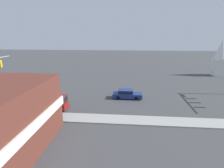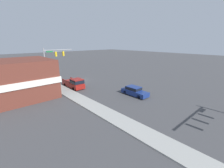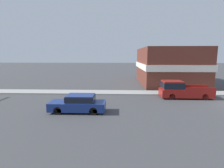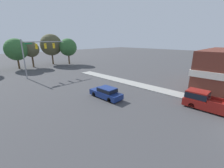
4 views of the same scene
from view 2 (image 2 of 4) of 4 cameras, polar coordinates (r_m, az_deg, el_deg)
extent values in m
plane|color=#424244|center=(35.47, -12.76, 1.26)|extent=(200.00, 200.00, 0.00)
cube|color=#9E9E99|center=(33.17, -21.34, -0.34)|extent=(2.40, 60.00, 0.14)
cylinder|color=gray|center=(35.53, -24.03, 6.40)|extent=(0.22, 0.22, 7.40)
cylinder|color=gray|center=(36.32, -19.75, 12.12)|extent=(6.39, 0.18, 0.18)
cube|color=gold|center=(36.12, -20.60, 10.64)|extent=(0.36, 0.36, 1.05)
sphere|color=yellow|center=(36.29, -20.77, 11.15)|extent=(0.22, 0.22, 0.22)
cube|color=gold|center=(36.80, -18.07, 10.95)|extent=(0.36, 0.36, 1.05)
sphere|color=yellow|center=(36.96, -18.24, 11.45)|extent=(0.22, 0.22, 0.22)
cube|color=#196B38|center=(35.62, -22.71, 11.30)|extent=(1.40, 0.04, 0.30)
cylinder|color=black|center=(25.13, 12.35, -4.02)|extent=(0.22, 0.66, 0.66)
cylinder|color=black|center=(23.95, 10.17, -4.90)|extent=(0.22, 0.66, 0.66)
cylinder|color=black|center=(26.82, 7.28, -2.48)|extent=(0.22, 0.66, 0.66)
cylinder|color=black|center=(25.73, 5.03, -3.22)|extent=(0.22, 0.66, 0.66)
cube|color=navy|center=(25.31, 8.66, -3.17)|extent=(1.76, 4.74, 0.72)
cube|color=navy|center=(25.27, 8.23, -1.61)|extent=(1.62, 2.27, 0.60)
cube|color=black|center=(25.27, 8.23, -1.61)|extent=(1.64, 2.36, 0.42)
cylinder|color=black|center=(29.40, -11.40, -1.02)|extent=(0.22, 0.66, 0.66)
cylinder|color=black|center=(28.60, -14.39, -1.69)|extent=(0.22, 0.66, 0.66)
cylinder|color=black|center=(32.38, -14.61, 0.35)|extent=(0.22, 0.66, 0.66)
cylinder|color=black|center=(31.66, -17.39, -0.22)|extent=(0.22, 0.66, 0.66)
cube|color=maroon|center=(30.41, -14.54, -0.11)|extent=(1.96, 5.69, 0.85)
cube|color=maroon|center=(28.84, -13.21, 0.96)|extent=(1.86, 2.16, 0.94)
cube|color=black|center=(28.84, -13.21, 0.96)|extent=(1.88, 2.25, 0.66)
cube|color=maroon|center=(31.73, -14.19, 1.70)|extent=(0.12, 3.23, 0.35)
cube|color=maroon|center=(30.95, -17.19, 1.11)|extent=(0.12, 3.23, 0.35)
cylinder|color=orange|center=(37.40, -21.14, 2.23)|extent=(0.53, 0.53, 1.14)
cylinder|color=white|center=(37.38, -21.15, 2.31)|extent=(0.54, 0.54, 0.21)
cube|color=brown|center=(27.62, -35.99, 0.87)|extent=(13.55, 9.16, 6.03)
cube|color=silver|center=(27.61, -36.00, 0.94)|extent=(13.85, 9.46, 0.90)
camera|label=1|loc=(17.33, -73.18, 8.80)|focal=28.00mm
camera|label=3|loc=(38.03, 18.79, 9.13)|focal=28.00mm
camera|label=4|loc=(42.62, 6.05, 14.29)|focal=24.00mm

